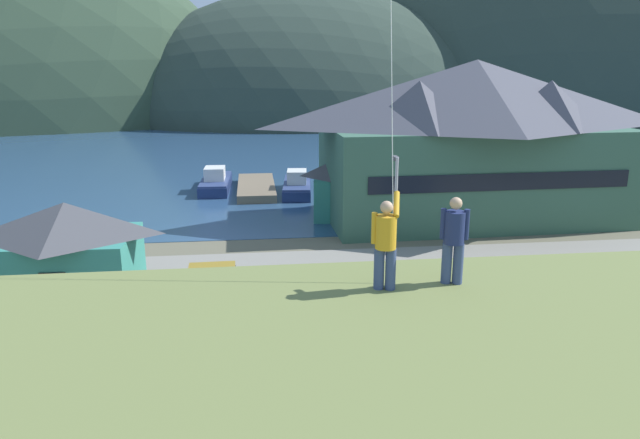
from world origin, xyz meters
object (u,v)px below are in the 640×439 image
Objects in this scene: person_companion at (454,238)px; parking_light_pole at (395,207)px; parked_car_back_row_right at (550,287)px; storage_shed_near_lot at (69,251)px; harbor_lodge at (473,136)px; moored_boat_outer_mooring at (297,186)px; storage_shed_waterside at (342,186)px; wharf_dock at (256,187)px; parked_car_mid_row_near at (215,285)px; parked_car_front_row_end at (482,345)px; person_kite_flyer at (386,242)px; parked_car_corner_spot at (211,368)px; moored_boat_wharfside at (216,182)px.

parking_light_pole is at bearing 79.26° from person_companion.
storage_shed_near_lot is at bearing 171.21° from parked_car_back_row_right.
harbor_lodge is 17.01m from parked_car_back_row_right.
storage_shed_waterside is at bearing -72.52° from moored_boat_outer_mooring.
parked_car_mid_row_near reaches higher than wharf_dock.
parked_car_front_row_end is at bearing 61.55° from person_companion.
person_kite_flyer is (10.92, -16.21, 5.00)m from storage_shed_near_lot.
person_companion reaches higher than moored_boat_outer_mooring.
person_companion reaches higher than parked_car_corner_spot.
moored_boat_wharfside is (-3.58, 0.88, 0.37)m from wharf_dock.
parked_car_back_row_right is 2.34× the size of person_kite_flyer.
parked_car_back_row_right is (16.49, -28.25, 0.34)m from moored_boat_wharfside.
person_kite_flyer is (-3.97, -30.35, 5.16)m from storage_shed_waterside.
parked_car_corner_spot is at bearing -128.13° from harbor_lodge.
harbor_lodge is at bearing 70.46° from parked_car_front_row_end.
harbor_lodge is at bearing 81.91° from parked_car_back_row_right.
person_kite_flyer reaches higher than parking_light_pole.
harbor_lodge is 22.92m from parked_car_mid_row_near.
parking_light_pole is at bearing -80.65° from moored_boat_outer_mooring.
harbor_lodge is 11.84× the size of person_kite_flyer.
harbor_lodge reaches higher than parked_car_corner_spot.
storage_shed_near_lot is 25.65m from wharf_dock.
parked_car_corner_spot is (-5.35, -31.45, 0.34)m from moored_boat_outer_mooring.
wharf_dock is 25.47m from parked_car_mid_row_near.
person_companion is at bearing -80.14° from moored_boat_wharfside.
person_kite_flyer is 1.07× the size of person_companion.
storage_shed_near_lot is at bearing 168.38° from parked_car_mid_row_near.
parked_car_corner_spot is at bearing -109.06° from storage_shed_waterside.
parked_car_front_row_end is (9.82, -7.11, 0.00)m from parked_car_mid_row_near.
parked_car_back_row_right is (21.68, -3.35, -1.42)m from storage_shed_near_lot.
person_kite_flyer is (-13.04, -28.99, 1.52)m from harbor_lodge.
harbor_lodge is at bearing -32.84° from moored_boat_wharfside.
storage_shed_near_lot is 3.70× the size of person_companion.
moored_boat_wharfside reaches higher than parked_car_front_row_end.
moored_boat_wharfside is 25.61m from parking_light_pole.
parked_car_mid_row_near is 0.68× the size of parking_light_pole.
moored_boat_wharfside is 32.71m from parked_car_back_row_right.
parked_car_mid_row_near is 2.44× the size of person_companion.
parked_car_back_row_right is (9.41, -25.84, 0.34)m from moored_boat_outer_mooring.
parked_car_corner_spot is at bearing 127.21° from person_companion.
harbor_lodge is 5.06× the size of parked_car_back_row_right.
parked_car_mid_row_near is 16.75m from person_kite_flyer.
person_kite_flyer reaches higher than parked_car_mid_row_near.
parking_light_pole is at bearing -126.85° from harbor_lodge.
parking_light_pole reaches higher than parked_car_corner_spot.
parked_car_mid_row_near is 9.95m from parking_light_pole.
person_companion reaches higher than storage_shed_near_lot.
harbor_lodge reaches higher than person_kite_flyer.
storage_shed_near_lot is 20.85m from person_companion.
parked_car_corner_spot and parked_car_back_row_right have the same top height.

